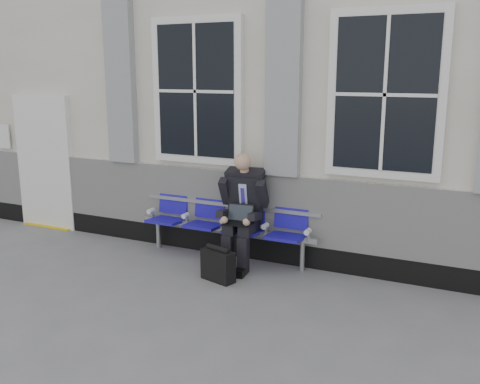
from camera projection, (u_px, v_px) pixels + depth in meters
The scene contains 5 objects.
ground at pixel (312, 320), 5.52m from camera, with size 70.00×70.00×0.00m, color slate.
station_building at pixel (386, 91), 8.10m from camera, with size 14.40×4.40×4.49m.
bench at pixel (226, 219), 7.25m from camera, with size 2.60×0.47×0.91m.
businessman at pixel (243, 206), 6.94m from camera, with size 0.64×0.86×1.50m.
briefcase at pixel (218, 265), 6.53m from camera, with size 0.46×0.29×0.44m.
Camera 1 is at (1.50, -4.92, 2.52)m, focal length 40.00 mm.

